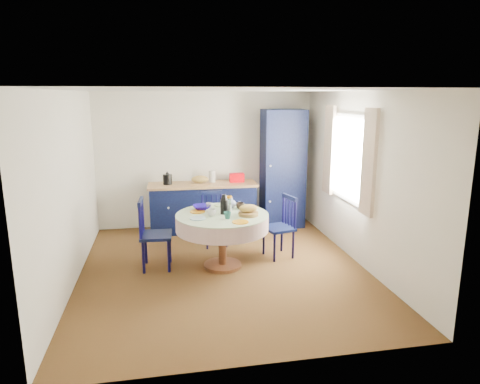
{
  "coord_description": "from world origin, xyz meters",
  "views": [
    {
      "loc": [
        -0.82,
        -5.66,
        2.44
      ],
      "look_at": [
        0.27,
        0.2,
        1.08
      ],
      "focal_mm": 32.0,
      "sensor_mm": 36.0,
      "label": 1
    }
  ],
  "objects_px": {
    "cobalt_bowl": "(202,207)",
    "pantry_cabinet": "(283,169)",
    "mug_a": "(211,212)",
    "chair_left": "(153,234)",
    "chair_far": "(214,218)",
    "mug_b": "(227,215)",
    "mug_d": "(209,206)",
    "mug_c": "(240,206)",
    "chair_right": "(281,226)",
    "dining_table": "(223,222)",
    "kitchen_counter": "(203,206)"
  },
  "relations": [
    {
      "from": "mug_d",
      "to": "mug_b",
      "type": "bearing_deg",
      "value": -72.21
    },
    {
      "from": "cobalt_bowl",
      "to": "chair_right",
      "type": "bearing_deg",
      "value": -1.25
    },
    {
      "from": "chair_far",
      "to": "mug_a",
      "type": "bearing_deg",
      "value": -105.17
    },
    {
      "from": "kitchen_counter",
      "to": "mug_d",
      "type": "height_order",
      "value": "kitchen_counter"
    },
    {
      "from": "chair_left",
      "to": "mug_b",
      "type": "distance_m",
      "value": 1.13
    },
    {
      "from": "mug_d",
      "to": "pantry_cabinet",
      "type": "bearing_deg",
      "value": 43.53
    },
    {
      "from": "dining_table",
      "to": "cobalt_bowl",
      "type": "bearing_deg",
      "value": 132.28
    },
    {
      "from": "chair_right",
      "to": "mug_b",
      "type": "distance_m",
      "value": 1.1
    },
    {
      "from": "chair_far",
      "to": "mug_d",
      "type": "bearing_deg",
      "value": -109.55
    },
    {
      "from": "chair_right",
      "to": "mug_d",
      "type": "bearing_deg",
      "value": -108.04
    },
    {
      "from": "chair_right",
      "to": "cobalt_bowl",
      "type": "bearing_deg",
      "value": -105.48
    },
    {
      "from": "chair_right",
      "to": "dining_table",
      "type": "bearing_deg",
      "value": -88.25
    },
    {
      "from": "dining_table",
      "to": "chair_left",
      "type": "xyz_separation_m",
      "value": [
        -0.98,
        0.15,
        -0.15
      ]
    },
    {
      "from": "mug_a",
      "to": "mug_d",
      "type": "xyz_separation_m",
      "value": [
        0.01,
        0.4,
        -0.01
      ]
    },
    {
      "from": "chair_right",
      "to": "mug_b",
      "type": "relative_size",
      "value": 9.3
    },
    {
      "from": "chair_left",
      "to": "cobalt_bowl",
      "type": "bearing_deg",
      "value": -75.07
    },
    {
      "from": "chair_left",
      "to": "mug_b",
      "type": "xyz_separation_m",
      "value": [
        1.01,
        -0.39,
        0.33
      ]
    },
    {
      "from": "mug_d",
      "to": "kitchen_counter",
      "type": "bearing_deg",
      "value": 87.98
    },
    {
      "from": "dining_table",
      "to": "chair_left",
      "type": "bearing_deg",
      "value": 171.37
    },
    {
      "from": "mug_a",
      "to": "mug_d",
      "type": "relative_size",
      "value": 1.35
    },
    {
      "from": "mug_b",
      "to": "mug_c",
      "type": "xyz_separation_m",
      "value": [
        0.26,
        0.46,
        0.0
      ]
    },
    {
      "from": "cobalt_bowl",
      "to": "chair_far",
      "type": "bearing_deg",
      "value": 69.25
    },
    {
      "from": "chair_left",
      "to": "mug_d",
      "type": "bearing_deg",
      "value": -73.49
    },
    {
      "from": "chair_right",
      "to": "mug_d",
      "type": "height_order",
      "value": "chair_right"
    },
    {
      "from": "dining_table",
      "to": "mug_c",
      "type": "distance_m",
      "value": 0.41
    },
    {
      "from": "mug_a",
      "to": "mug_b",
      "type": "relative_size",
      "value": 1.19
    },
    {
      "from": "kitchen_counter",
      "to": "chair_right",
      "type": "height_order",
      "value": "kitchen_counter"
    },
    {
      "from": "mug_a",
      "to": "chair_left",
      "type": "bearing_deg",
      "value": 165.69
    },
    {
      "from": "chair_right",
      "to": "mug_c",
      "type": "distance_m",
      "value": 0.74
    },
    {
      "from": "pantry_cabinet",
      "to": "mug_c",
      "type": "bearing_deg",
      "value": -123.93
    },
    {
      "from": "dining_table",
      "to": "mug_d",
      "type": "bearing_deg",
      "value": 114.57
    },
    {
      "from": "mug_b",
      "to": "mug_c",
      "type": "relative_size",
      "value": 0.83
    },
    {
      "from": "pantry_cabinet",
      "to": "cobalt_bowl",
      "type": "distance_m",
      "value": 2.27
    },
    {
      "from": "pantry_cabinet",
      "to": "mug_d",
      "type": "height_order",
      "value": "pantry_cabinet"
    },
    {
      "from": "cobalt_bowl",
      "to": "mug_c",
      "type": "bearing_deg",
      "value": -7.62
    },
    {
      "from": "chair_far",
      "to": "mug_b",
      "type": "xyz_separation_m",
      "value": [
        0.04,
        -1.22,
        0.39
      ]
    },
    {
      "from": "mug_c",
      "to": "cobalt_bowl",
      "type": "bearing_deg",
      "value": 172.38
    },
    {
      "from": "mug_a",
      "to": "mug_d",
      "type": "height_order",
      "value": "mug_a"
    },
    {
      "from": "chair_far",
      "to": "mug_a",
      "type": "relative_size",
      "value": 7.28
    },
    {
      "from": "mug_b",
      "to": "cobalt_bowl",
      "type": "relative_size",
      "value": 0.39
    },
    {
      "from": "mug_b",
      "to": "mug_d",
      "type": "relative_size",
      "value": 1.13
    },
    {
      "from": "mug_a",
      "to": "mug_b",
      "type": "height_order",
      "value": "same"
    },
    {
      "from": "mug_c",
      "to": "kitchen_counter",
      "type": "bearing_deg",
      "value": 104.14
    },
    {
      "from": "dining_table",
      "to": "chair_right",
      "type": "distance_m",
      "value": 0.99
    },
    {
      "from": "dining_table",
      "to": "mug_d",
      "type": "distance_m",
      "value": 0.41
    },
    {
      "from": "dining_table",
      "to": "chair_far",
      "type": "distance_m",
      "value": 1.0
    },
    {
      "from": "cobalt_bowl",
      "to": "kitchen_counter",
      "type": "bearing_deg",
      "value": 83.81
    },
    {
      "from": "cobalt_bowl",
      "to": "pantry_cabinet",
      "type": "bearing_deg",
      "value": 42.43
    },
    {
      "from": "dining_table",
      "to": "mug_c",
      "type": "bearing_deg",
      "value": 36.68
    },
    {
      "from": "dining_table",
      "to": "cobalt_bowl",
      "type": "xyz_separation_m",
      "value": [
        -0.27,
        0.29,
        0.16
      ]
    }
  ]
}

